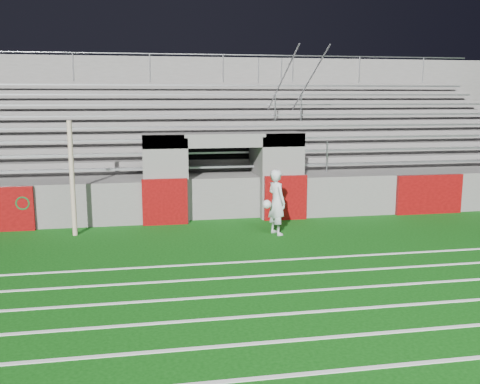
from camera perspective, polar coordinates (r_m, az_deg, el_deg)
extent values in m
plane|color=#0B450C|center=(13.09, 0.55, -6.14)|extent=(90.00, 90.00, 0.00)
cylinder|color=tan|center=(14.78, -17.47, 1.35)|extent=(0.13, 0.13, 3.06)
cube|color=white|center=(7.70, 9.43, -18.39)|extent=(28.00, 0.09, 0.01)
cube|color=white|center=(8.54, 7.10, -15.32)|extent=(28.00, 0.09, 0.01)
cube|color=white|center=(9.41, 5.24, -12.79)|extent=(28.00, 0.09, 0.01)
cube|color=white|center=(10.31, 3.74, -10.68)|extent=(28.00, 0.09, 0.01)
cube|color=white|center=(11.23, 2.49, -8.91)|extent=(28.00, 0.09, 0.01)
cube|color=white|center=(12.15, 1.44, -7.40)|extent=(28.00, 0.09, 0.01)
cube|color=#5B5956|center=(18.75, 22.36, 0.01)|extent=(10.60, 0.35, 1.25)
cube|color=#5B5956|center=(16.03, -8.15, 1.53)|extent=(1.20, 1.00, 2.60)
cube|color=#5B5956|center=(16.56, 4.40, 1.87)|extent=(1.20, 1.00, 2.60)
cube|color=black|center=(17.87, -2.58, 2.33)|extent=(2.60, 0.20, 2.50)
cube|color=#5B5956|center=(16.67, -5.99, 1.73)|extent=(0.10, 2.20, 2.50)
cube|color=#5B5956|center=(16.99, 1.77, 1.94)|extent=(0.10, 2.20, 2.50)
cube|color=#5B5956|center=(16.07, -1.79, 5.59)|extent=(4.80, 1.00, 0.40)
cube|color=#5B5956|center=(20.00, -3.41, 2.87)|extent=(26.00, 8.00, 0.20)
cube|color=#5B5956|center=(20.09, -3.39, 1.10)|extent=(26.00, 8.00, 1.05)
cube|color=#560708|center=(15.59, -8.01, -1.04)|extent=(1.30, 0.15, 1.35)
cube|color=#560708|center=(16.13, 4.87, -0.61)|extent=(1.30, 0.15, 1.35)
cube|color=#560708|center=(17.94, 19.52, -0.23)|extent=(2.20, 0.15, 1.25)
cube|color=#979BA0|center=(17.08, -2.24, 2.72)|extent=(23.00, 0.28, 0.06)
cube|color=#5B5956|center=(17.92, -2.62, 2.97)|extent=(24.00, 0.75, 0.38)
cube|color=#979BA0|center=(17.77, -2.59, 4.24)|extent=(23.00, 0.28, 0.06)
cube|color=#5B5956|center=(18.64, -2.93, 3.83)|extent=(24.00, 0.75, 0.76)
cube|color=#979BA0|center=(18.48, -2.91, 5.64)|extent=(23.00, 0.28, 0.06)
cube|color=#5B5956|center=(19.36, -3.22, 4.62)|extent=(24.00, 0.75, 1.14)
cube|color=#979BA0|center=(19.20, -3.21, 6.94)|extent=(23.00, 0.28, 0.06)
cube|color=#5B5956|center=(20.08, -3.50, 5.36)|extent=(24.00, 0.75, 1.52)
cube|color=#979BA0|center=(19.92, -3.49, 8.15)|extent=(23.00, 0.28, 0.06)
cube|color=#5B5956|center=(20.81, -3.75, 6.05)|extent=(24.00, 0.75, 1.90)
cube|color=#979BA0|center=(20.66, -3.75, 9.27)|extent=(23.00, 0.28, 0.06)
cube|color=#5B5956|center=(21.54, -3.99, 6.69)|extent=(24.00, 0.75, 2.28)
cube|color=#979BA0|center=(21.40, -4.00, 10.31)|extent=(23.00, 0.28, 0.06)
cube|color=#5B5956|center=(22.27, -4.21, 7.29)|extent=(24.00, 0.75, 2.66)
cube|color=#979BA0|center=(22.15, -4.23, 11.28)|extent=(23.00, 0.28, 0.06)
cube|color=#5B5956|center=(22.94, -4.39, 7.53)|extent=(26.00, 0.60, 5.29)
cylinder|color=#A5A8AD|center=(17.31, 6.13, 3.70)|extent=(0.05, 0.05, 1.00)
cylinder|color=#A5A8AD|center=(20.10, 3.78, 8.96)|extent=(0.05, 0.05, 1.00)
cylinder|color=#A5A8AD|center=(23.05, 1.97, 12.90)|extent=(0.05, 0.05, 1.00)
cylinder|color=#A5A8AD|center=(20.10, 3.79, 10.39)|extent=(0.05, 6.02, 3.08)
cylinder|color=#A5A8AD|center=(17.61, 9.26, 3.74)|extent=(0.05, 0.05, 1.00)
cylinder|color=#A5A8AD|center=(20.37, 6.54, 8.93)|extent=(0.05, 0.05, 1.00)
cylinder|color=#A5A8AD|center=(23.28, 4.44, 12.85)|extent=(0.05, 0.05, 1.00)
cylinder|color=#A5A8AD|center=(20.36, 6.57, 10.34)|extent=(0.05, 6.02, 3.08)
cylinder|color=#A5A8AD|center=(22.68, -17.37, 12.63)|extent=(0.05, 0.05, 1.10)
cylinder|color=#A5A8AD|center=(22.53, -9.58, 12.96)|extent=(0.05, 0.05, 1.10)
cylinder|color=#A5A8AD|center=(22.78, -1.82, 13.06)|extent=(0.05, 0.05, 1.10)
cylinder|color=#A5A8AD|center=(23.41, 5.65, 12.94)|extent=(0.05, 0.05, 1.10)
cylinder|color=#A5A8AD|center=(24.40, 12.61, 12.63)|extent=(0.05, 0.05, 1.10)
cylinder|color=#A5A8AD|center=(25.70, 18.93, 12.19)|extent=(0.05, 0.05, 1.10)
cylinder|color=#A5A8AD|center=(22.69, -4.41, 14.44)|extent=(24.00, 0.05, 0.05)
imported|color=silver|center=(14.36, 3.94, -1.07)|extent=(0.62, 0.75, 1.77)
sphere|color=white|center=(14.00, 2.88, -1.31)|extent=(0.23, 0.23, 0.23)
torus|color=#0B3A0F|center=(15.94, -22.10, -1.47)|extent=(0.57, 0.10, 0.57)
torus|color=#0D451B|center=(15.87, -22.17, -1.11)|extent=(0.41, 0.08, 0.41)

